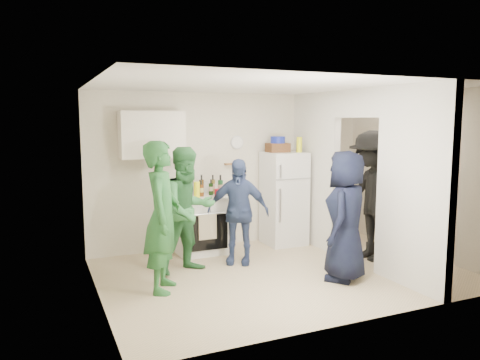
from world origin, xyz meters
name	(u,v)px	position (x,y,z in m)	size (l,w,h in m)	color
floor	(282,273)	(0.00, 0.00, 0.00)	(4.80, 4.80, 0.00)	#CEB691
wall_back	(234,170)	(0.00, 1.70, 1.25)	(4.80, 4.80, 0.00)	silver
wall_front	(366,202)	(0.00, -1.70, 1.25)	(4.80, 4.80, 0.00)	silver
wall_left	(96,193)	(-2.40, 0.00, 1.25)	(3.40, 3.40, 0.00)	silver
wall_right	(421,174)	(2.40, 0.00, 1.25)	(3.40, 3.40, 0.00)	silver
ceiling	(284,86)	(0.00, 0.00, 2.50)	(4.80, 4.80, 0.00)	white
partition_pier_back	(315,170)	(1.20, 1.10, 1.25)	(0.12, 1.20, 2.50)	silver
partition_pier_front	(414,187)	(1.20, -1.10, 1.25)	(0.12, 1.20, 2.50)	silver
partition_header	(359,103)	(1.20, 0.00, 2.30)	(0.12, 1.00, 0.40)	silver
stove	(200,224)	(-0.71, 1.37, 0.45)	(0.76, 0.63, 0.90)	white
upper_cabinet	(152,135)	(-1.40, 1.52, 1.85)	(0.95, 0.34, 0.70)	silver
fridge	(284,198)	(0.76, 1.34, 0.77)	(0.63, 0.62, 1.54)	white
wicker_basket	(278,148)	(0.66, 1.39, 1.61)	(0.35, 0.25, 0.15)	brown
blue_bowl	(278,140)	(0.66, 1.39, 1.74)	(0.24, 0.24, 0.11)	#16249B
yellow_cup_stack_top	(299,145)	(0.98, 1.24, 1.66)	(0.09, 0.09, 0.25)	#F8FF15
wall_clock	(237,142)	(0.05, 1.68, 1.70)	(0.22, 0.22, 0.03)	white
spice_shelf	(235,164)	(0.00, 1.65, 1.35)	(0.35, 0.08, 0.03)	olive
nook_window	(411,147)	(2.38, 0.20, 1.65)	(0.03, 0.70, 0.80)	black
nook_window_frame	(411,147)	(2.36, 0.20, 1.65)	(0.04, 0.76, 0.86)	white
nook_valance	(410,124)	(2.34, 0.20, 2.00)	(0.04, 0.82, 0.18)	white
yellow_cup_stack_stove	(197,190)	(-0.83, 1.15, 1.03)	(0.09, 0.09, 0.25)	#F4F114
red_cup	(218,193)	(-0.49, 1.17, 0.96)	(0.09, 0.09, 0.12)	red
person_green_left	(162,217)	(-1.64, 0.01, 0.91)	(0.67, 0.44, 1.82)	#2B6B2E
person_green_center	(188,210)	(-1.15, 0.56, 0.86)	(0.83, 0.65, 1.71)	#3B874B
person_denim	(238,211)	(-0.38, 0.65, 0.76)	(0.89, 0.37, 1.52)	navy
person_navy	(346,216)	(0.61, -0.56, 0.84)	(0.82, 0.53, 1.68)	black
person_nook	(372,196)	(1.52, 0.04, 0.96)	(1.24, 0.71, 1.92)	black
bottle_a	(180,186)	(-1.00, 1.48, 1.06)	(0.06, 0.06, 0.32)	brown
bottle_b	(191,189)	(-0.88, 1.29, 1.03)	(0.06, 0.06, 0.25)	#194D2F
bottle_c	(193,186)	(-0.77, 1.54, 1.03)	(0.08, 0.08, 0.25)	#B7BBC6
bottle_d	(201,188)	(-0.71, 1.31, 1.03)	(0.08, 0.08, 0.25)	#5B2E0F
bottle_e	(202,185)	(-0.61, 1.55, 1.04)	(0.06, 0.06, 0.26)	#959EA5
bottle_f	(211,187)	(-0.52, 1.38, 1.03)	(0.07, 0.07, 0.25)	black
bottle_g	(213,184)	(-0.45, 1.49, 1.05)	(0.07, 0.07, 0.30)	olive
bottle_h	(183,188)	(-1.01, 1.26, 1.05)	(0.06, 0.06, 0.29)	silver
bottle_i	(202,185)	(-0.64, 1.47, 1.06)	(0.07, 0.07, 0.31)	#4C320D
bottle_j	(220,185)	(-0.41, 1.25, 1.07)	(0.08, 0.08, 0.32)	#1F5B2D
bottle_k	(186,187)	(-0.92, 1.41, 1.05)	(0.07, 0.07, 0.29)	brown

